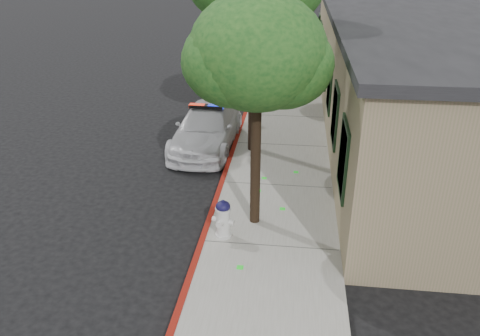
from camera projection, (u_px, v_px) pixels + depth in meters
name	position (u px, v px, depth m)	size (l,w,h in m)	color
ground	(200.00, 246.00, 10.89)	(120.00, 120.00, 0.00)	black
sidewalk	(275.00, 187.00, 13.38)	(3.20, 60.00, 0.15)	gray
red_curb	(222.00, 184.00, 13.54)	(0.14, 60.00, 0.16)	maroon
clapboard_building	(424.00, 70.00, 17.33)	(7.30, 20.89, 4.24)	#8F795E
police_car	(207.00, 127.00, 16.01)	(2.08, 4.78, 1.49)	silver
fire_hydrant	(223.00, 219.00, 10.80)	(0.54, 0.47, 0.94)	silver
street_tree_near	(257.00, 57.00, 9.87)	(3.22, 2.94, 5.38)	black
street_tree_far	(268.00, 12.00, 19.40)	(2.75, 2.56, 4.84)	black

